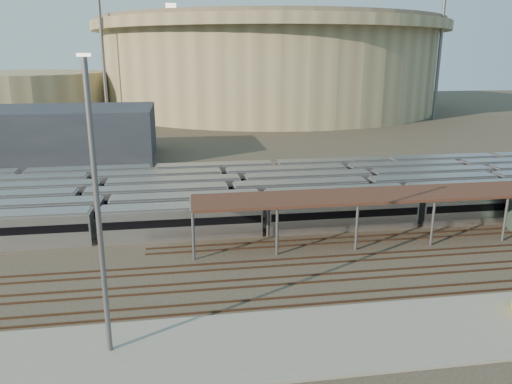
{
  "coord_description": "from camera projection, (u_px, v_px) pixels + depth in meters",
  "views": [
    {
      "loc": [
        -9.0,
        -46.07,
        20.35
      ],
      "look_at": [
        0.04,
        12.0,
        3.82
      ],
      "focal_mm": 35.0,
      "sensor_mm": 36.0,
      "label": 1
    }
  ],
  "objects": [
    {
      "name": "ground",
      "position": [
        274.0,
        260.0,
        50.66
      ],
      "size": [
        420.0,
        420.0,
        0.0
      ],
      "primitive_type": "plane",
      "color": "#383026",
      "rests_on": "ground"
    },
    {
      "name": "apron",
      "position": [
        244.0,
        346.0,
        35.63
      ],
      "size": [
        50.0,
        9.0,
        0.2
      ],
      "primitive_type": "cube",
      "color": "gray",
      "rests_on": "ground"
    },
    {
      "name": "subway_trains",
      "position": [
        250.0,
        193.0,
        67.8
      ],
      "size": [
        120.47,
        23.9,
        3.6
      ],
      "color": "silver",
      "rests_on": "ground"
    },
    {
      "name": "inspection_shed",
      "position": [
        458.0,
        193.0,
        56.38
      ],
      "size": [
        60.3,
        6.0,
        5.3
      ],
      "color": "#5D5C61",
      "rests_on": "ground"
    },
    {
      "name": "empty_tracks",
      "position": [
        284.0,
        280.0,
        45.88
      ],
      "size": [
        170.0,
        9.62,
        0.18
      ],
      "color": "#4C3323",
      "rests_on": "ground"
    },
    {
      "name": "stadium",
      "position": [
        269.0,
        63.0,
        183.07
      ],
      "size": [
        124.0,
        124.0,
        32.5
      ],
      "color": "#988C67",
      "rests_on": "ground"
    },
    {
      "name": "secondary_arena",
      "position": [
        20.0,
        94.0,
        163.52
      ],
      "size": [
        56.0,
        56.0,
        14.0
      ],
      "primitive_type": "cylinder",
      "color": "#988C67",
      "rests_on": "ground"
    },
    {
      "name": "service_building",
      "position": [
        43.0,
        134.0,
        96.43
      ],
      "size": [
        42.0,
        20.0,
        10.0
      ],
      "primitive_type": "cube",
      "color": "#1E232D",
      "rests_on": "ground"
    },
    {
      "name": "floodlight_0",
      "position": [
        103.0,
        51.0,
        145.25
      ],
      "size": [
        4.0,
        1.0,
        38.4
      ],
      "color": "#5D5C61",
      "rests_on": "ground"
    },
    {
      "name": "floodlight_2",
      "position": [
        440.0,
        51.0,
        150.56
      ],
      "size": [
        4.0,
        1.0,
        38.4
      ],
      "color": "#5D5C61",
      "rests_on": "ground"
    },
    {
      "name": "floodlight_3",
      "position": [
        173.0,
        51.0,
        195.77
      ],
      "size": [
        4.0,
        1.0,
        38.4
      ],
      "color": "#5D5C61",
      "rests_on": "ground"
    },
    {
      "name": "yard_light_pole",
      "position": [
        98.0,
        213.0,
        32.28
      ],
      "size": [
        0.8,
        0.36,
        20.09
      ],
      "color": "#5D5C61",
      "rests_on": "apron"
    }
  ]
}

